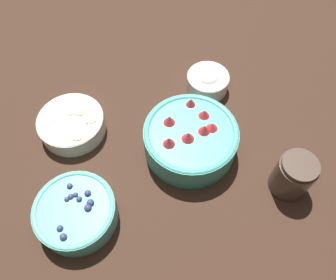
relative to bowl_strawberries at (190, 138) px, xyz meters
The scene contains 6 objects.
ground_plane 0.06m from the bowl_strawberries, 152.98° to the left, with size 4.00×4.00×0.00m, color #382319.
bowl_strawberries is the anchor object (origin of this frame).
bowl_blueberries 0.30m from the bowl_strawberries, 166.08° to the right, with size 0.17×0.17×0.07m.
bowl_bananas 0.30m from the bowl_strawberries, 147.90° to the left, with size 0.16×0.16×0.05m.
bowl_cream 0.20m from the bowl_strawberries, 52.56° to the left, with size 0.11×0.11×0.06m.
jar_chocolate 0.24m from the bowl_strawberries, 45.73° to the right, with size 0.08×0.08×0.10m.
Camera 1 is at (-0.16, -0.38, 0.70)m, focal length 35.00 mm.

